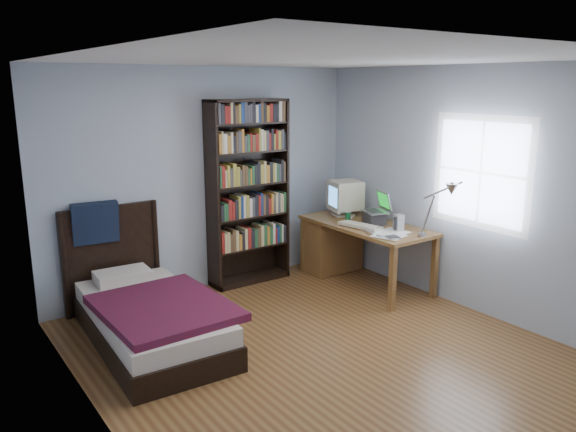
# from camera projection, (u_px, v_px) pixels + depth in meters

# --- Properties ---
(room) EXTENTS (4.20, 4.24, 2.50)m
(room) POSITION_uv_depth(u_px,v_px,m) (326.00, 214.00, 4.68)
(room) COLOR brown
(room) RESTS_ON ground
(desk) EXTENTS (0.75, 1.63, 0.73)m
(desk) POSITION_uv_depth(u_px,v_px,m) (340.00, 241.00, 6.91)
(desk) COLOR brown
(desk) RESTS_ON floor
(crt_monitor) EXTENTS (0.48, 0.44, 0.44)m
(crt_monitor) POSITION_uv_depth(u_px,v_px,m) (344.00, 196.00, 6.84)
(crt_monitor) COLOR beige
(crt_monitor) RESTS_ON desk
(laptop) EXTENTS (0.38, 0.36, 0.37)m
(laptop) POSITION_uv_depth(u_px,v_px,m) (376.00, 215.00, 6.46)
(laptop) COLOR #2D2D30
(laptop) RESTS_ON desk
(desk_lamp) EXTENTS (0.25, 0.56, 0.66)m
(desk_lamp) POSITION_uv_depth(u_px,v_px,m) (447.00, 195.00, 5.43)
(desk_lamp) COLOR #99999E
(desk_lamp) RESTS_ON desk
(keyboard) EXTENTS (0.29, 0.53, 0.05)m
(keyboard) POSITION_uv_depth(u_px,v_px,m) (360.00, 226.00, 6.33)
(keyboard) COLOR beige
(keyboard) RESTS_ON desk
(speaker) EXTENTS (0.11, 0.11, 0.18)m
(speaker) POSITION_uv_depth(u_px,v_px,m) (399.00, 223.00, 6.16)
(speaker) COLOR #949496
(speaker) RESTS_ON desk
(soda_can) EXTENTS (0.06, 0.06, 0.12)m
(soda_can) POSITION_uv_depth(u_px,v_px,m) (348.00, 217.00, 6.57)
(soda_can) COLOR #083C1C
(soda_can) RESTS_ON desk
(mouse) EXTENTS (0.07, 0.12, 0.04)m
(mouse) POSITION_uv_depth(u_px,v_px,m) (349.00, 217.00, 6.70)
(mouse) COLOR silver
(mouse) RESTS_ON desk
(phone_silver) EXTENTS (0.06, 0.11, 0.02)m
(phone_silver) POSITION_uv_depth(u_px,v_px,m) (370.00, 232.00, 6.08)
(phone_silver) COLOR #ADADB2
(phone_silver) RESTS_ON desk
(phone_grey) EXTENTS (0.06, 0.10, 0.02)m
(phone_grey) POSITION_uv_depth(u_px,v_px,m) (381.00, 236.00, 5.91)
(phone_grey) COLOR #949496
(phone_grey) RESTS_ON desk
(external_drive) EXTENTS (0.14, 0.14, 0.02)m
(external_drive) POSITION_uv_depth(u_px,v_px,m) (393.00, 238.00, 5.85)
(external_drive) COLOR #949496
(external_drive) RESTS_ON desk
(bookshelf) EXTENTS (0.96, 0.30, 2.14)m
(bookshelf) POSITION_uv_depth(u_px,v_px,m) (248.00, 193.00, 6.50)
(bookshelf) COLOR black
(bookshelf) RESTS_ON floor
(bed) EXTENTS (1.08, 2.06, 1.16)m
(bed) POSITION_uv_depth(u_px,v_px,m) (147.00, 313.00, 5.16)
(bed) COLOR black
(bed) RESTS_ON floor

